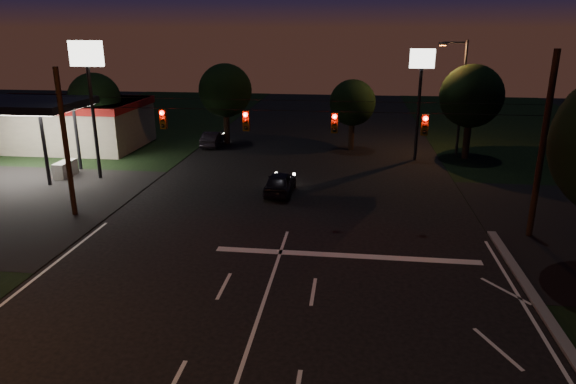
# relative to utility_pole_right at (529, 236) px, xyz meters

# --- Properties ---
(stop_bar) EXTENTS (12.00, 0.50, 0.01)m
(stop_bar) POSITION_rel_utility_pole_right_xyz_m (-9.00, -3.50, 0.01)
(stop_bar) COLOR silver
(stop_bar) RESTS_ON ground
(utility_pole_right) EXTENTS (0.30, 0.30, 9.00)m
(utility_pole_right) POSITION_rel_utility_pole_right_xyz_m (0.00, 0.00, 0.00)
(utility_pole_right) COLOR black
(utility_pole_right) RESTS_ON ground
(utility_pole_left) EXTENTS (0.28, 0.28, 8.00)m
(utility_pole_left) POSITION_rel_utility_pole_right_xyz_m (-24.00, 0.00, 0.00)
(utility_pole_left) COLOR black
(utility_pole_left) RESTS_ON ground
(signal_span) EXTENTS (24.00, 0.40, 1.56)m
(signal_span) POSITION_rel_utility_pole_right_xyz_m (-12.00, -0.04, 5.50)
(signal_span) COLOR black
(signal_span) RESTS_ON ground
(gas_station) EXTENTS (14.20, 16.10, 5.25)m
(gas_station) POSITION_rel_utility_pole_right_xyz_m (-33.86, 15.39, 2.38)
(gas_station) COLOR gray
(gas_station) RESTS_ON ground
(pole_sign_left_near) EXTENTS (2.20, 0.30, 9.10)m
(pole_sign_left_near) POSITION_rel_utility_pole_right_xyz_m (-26.00, 7.00, 6.98)
(pole_sign_left_near) COLOR black
(pole_sign_left_near) RESTS_ON ground
(pole_sign_right) EXTENTS (1.80, 0.30, 8.40)m
(pole_sign_right) POSITION_rel_utility_pole_right_xyz_m (-4.00, 15.00, 6.24)
(pole_sign_right) COLOR black
(pole_sign_right) RESTS_ON ground
(street_light_right_far) EXTENTS (2.20, 0.35, 9.00)m
(street_light_right_far) POSITION_rel_utility_pole_right_xyz_m (-0.76, 17.00, 5.24)
(street_light_right_far) COLOR black
(street_light_right_far) RESTS_ON ground
(tree_far_a) EXTENTS (4.20, 4.20, 6.42)m
(tree_far_a) POSITION_rel_utility_pole_right_xyz_m (-29.98, 15.12, 4.26)
(tree_far_a) COLOR black
(tree_far_a) RESTS_ON ground
(tree_far_b) EXTENTS (4.60, 4.60, 6.98)m
(tree_far_b) POSITION_rel_utility_pole_right_xyz_m (-19.98, 19.13, 4.61)
(tree_far_b) COLOR black
(tree_far_b) RESTS_ON ground
(tree_far_c) EXTENTS (3.80, 3.80, 5.86)m
(tree_far_c) POSITION_rel_utility_pole_right_xyz_m (-8.98, 18.10, 3.90)
(tree_far_c) COLOR black
(tree_far_c) RESTS_ON ground
(tree_far_d) EXTENTS (4.80, 4.80, 7.30)m
(tree_far_d) POSITION_rel_utility_pole_right_xyz_m (0.02, 16.13, 4.83)
(tree_far_d) COLOR black
(tree_far_d) RESTS_ON ground
(car_oncoming_a) EXTENTS (1.75, 4.15, 1.40)m
(car_oncoming_a) POSITION_rel_utility_pole_right_xyz_m (-13.26, 5.24, 0.70)
(car_oncoming_a) COLOR black
(car_oncoming_a) RESTS_ON ground
(car_oncoming_b) EXTENTS (1.47, 3.91, 1.28)m
(car_oncoming_b) POSITION_rel_utility_pole_right_xyz_m (-21.00, 17.77, 0.64)
(car_oncoming_b) COLOR black
(car_oncoming_b) RESTS_ON ground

